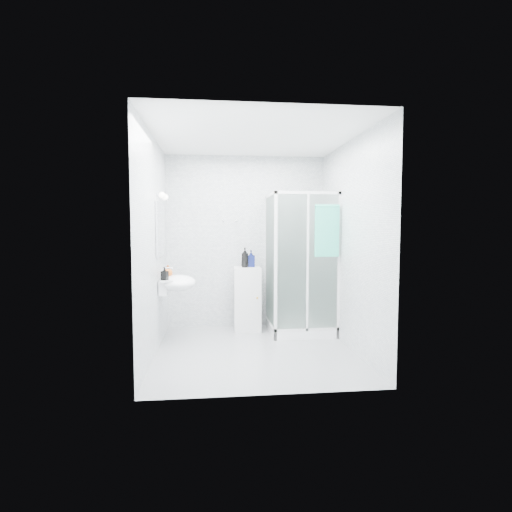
{
  "coord_description": "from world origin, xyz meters",
  "views": [
    {
      "loc": [
        -0.5,
        -4.79,
        1.52
      ],
      "look_at": [
        0.05,
        0.35,
        1.15
      ],
      "focal_mm": 28.0,
      "sensor_mm": 36.0,
      "label": 1
    }
  ],
  "objects": [
    {
      "name": "storage_cabinet",
      "position": [
        -0.01,
        1.0,
        0.47
      ],
      "size": [
        0.4,
        0.42,
        0.94
      ],
      "rotation": [
        0.0,
        0.0,
        -0.03
      ],
      "color": "silver",
      "rests_on": "ground"
    },
    {
      "name": "wall_basin",
      "position": [
        -0.99,
        0.45,
        0.8
      ],
      "size": [
        0.46,
        0.56,
        0.35
      ],
      "color": "white",
      "rests_on": "ground"
    },
    {
      "name": "hand_towel",
      "position": [
        1.0,
        0.36,
        1.49
      ],
      "size": [
        0.32,
        0.05,
        0.69
      ],
      "color": "#32C09F",
      "rests_on": "shower_enclosure"
    },
    {
      "name": "vanity_lights",
      "position": [
        -1.14,
        0.45,
        1.92
      ],
      "size": [
        0.1,
        0.4,
        0.08
      ],
      "color": "silver",
      "rests_on": "room"
    },
    {
      "name": "shampoo_bottle_b",
      "position": [
        0.05,
        1.04,
        1.06
      ],
      "size": [
        0.12,
        0.12,
        0.25
      ],
      "primitive_type": "imported",
      "rotation": [
        0.0,
        0.0,
        -0.08
      ],
      "color": "#0C144B",
      "rests_on": "storage_cabinet"
    },
    {
      "name": "shampoo_bottle_a",
      "position": [
        -0.04,
        0.99,
        1.08
      ],
      "size": [
        0.13,
        0.13,
        0.29
      ],
      "primitive_type": "imported",
      "rotation": [
        0.0,
        0.0,
        -0.21
      ],
      "color": "black",
      "rests_on": "storage_cabinet"
    },
    {
      "name": "soap_dispenser_orange",
      "position": [
        -1.11,
        0.58,
        0.94
      ],
      "size": [
        0.14,
        0.14,
        0.16
      ],
      "primitive_type": "imported",
      "rotation": [
        0.0,
        0.0,
        0.1
      ],
      "color": "#C85817",
      "rests_on": "wall_basin"
    },
    {
      "name": "shower_enclosure",
      "position": [
        0.67,
        0.77,
        0.45
      ],
      "size": [
        0.9,
        0.95,
        2.0
      ],
      "color": "white",
      "rests_on": "ground"
    },
    {
      "name": "wall_hooks",
      "position": [
        -0.25,
        1.26,
        1.62
      ],
      "size": [
        0.23,
        0.06,
        0.03
      ],
      "color": "silver",
      "rests_on": "room"
    },
    {
      "name": "mirror",
      "position": [
        -1.19,
        0.45,
        1.5
      ],
      "size": [
        0.02,
        0.6,
        0.7
      ],
      "primitive_type": "cube",
      "color": "white",
      "rests_on": "room"
    },
    {
      "name": "soap_dispenser_black",
      "position": [
        -1.11,
        0.26,
        0.95
      ],
      "size": [
        0.1,
        0.1,
        0.17
      ],
      "primitive_type": "imported",
      "rotation": [
        0.0,
        0.0,
        -0.38
      ],
      "color": "black",
      "rests_on": "wall_basin"
    },
    {
      "name": "room",
      "position": [
        0.0,
        0.0,
        1.3
      ],
      "size": [
        2.4,
        2.6,
        2.6
      ],
      "color": "silver",
      "rests_on": "ground"
    }
  ]
}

